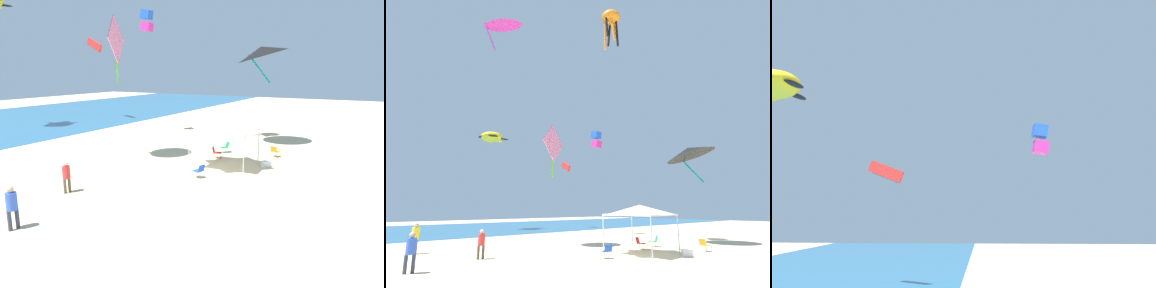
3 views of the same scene
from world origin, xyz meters
The scene contains 13 objects.
ground centered at (0.00, 0.00, -0.05)m, with size 120.00×120.00×0.10m, color beige.
canopy_tent centered at (1.62, -0.19, 2.69)m, with size 3.43×3.72×3.03m.
folding_chair_facing_ocean centered at (5.78, -2.26, 0.47)m, with size 0.73×0.65×0.82m.
folding_chair_near_cooler centered at (-1.17, 0.17, 0.47)m, with size 0.67×0.75×0.82m.
folding_chair_right_of_tent centered at (5.44, 1.42, 0.47)m, with size 0.81×0.81×0.82m.
folding_chair_left_of_tent centered at (3.53, 1.31, 0.47)m, with size 0.65×0.73×0.82m.
cooler_box centered at (2.99, -2.51, 0.20)m, with size 0.74×0.69×0.40m.
person_by_tent centered at (-10.59, 3.41, 1.04)m, with size 0.47×0.42×1.77m.
person_beachcomber centered at (-6.60, 4.88, 0.96)m, with size 0.44×0.39×1.64m.
kite_delta_black centered at (9.44, 0.13, 7.55)m, with size 5.43×5.45×3.50m.
kite_parafoil_red centered at (14.62, 22.87, 9.08)m, with size 1.15×3.17×1.94m.
kite_box_blue centered at (9.59, 11.35, 10.60)m, with size 0.96×1.06×1.99m.
kite_diamond_pink centered at (-0.03, 6.93, 7.89)m, with size 2.88×1.21×4.40m.
Camera 1 is at (-18.45, -8.84, 6.11)m, focal length 32.93 mm.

